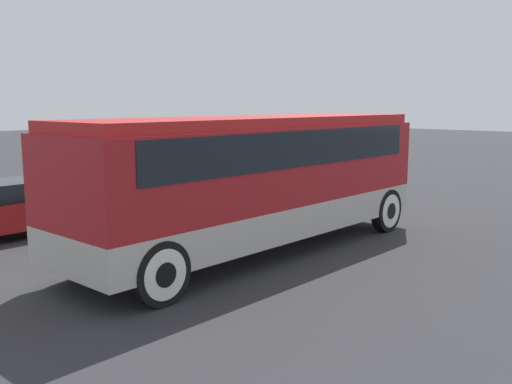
# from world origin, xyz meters

# --- Properties ---
(ground_plane) EXTENTS (120.00, 120.00, 0.00)m
(ground_plane) POSITION_xyz_m (0.00, 0.00, 0.00)
(ground_plane) COLOR #2D2D30
(tour_bus) EXTENTS (9.55, 2.65, 3.08)m
(tour_bus) POSITION_xyz_m (0.10, -0.00, 1.86)
(tour_bus) COLOR #B7B2A8
(tour_bus) RESTS_ON ground_plane
(parked_car_near) EXTENTS (4.52, 1.91, 1.46)m
(parked_car_near) POSITION_xyz_m (2.43, 7.19, 0.72)
(parked_car_near) COLOR black
(parked_car_near) RESTS_ON ground_plane
(parked_car_mid) EXTENTS (4.48, 1.84, 1.42)m
(parked_car_mid) POSITION_xyz_m (-2.66, 5.73, 0.71)
(parked_car_mid) COLOR maroon
(parked_car_mid) RESTS_ON ground_plane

